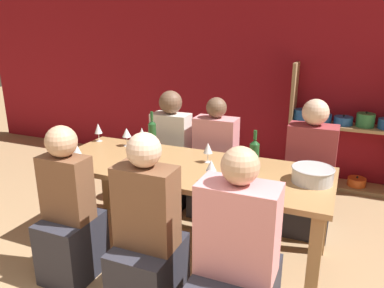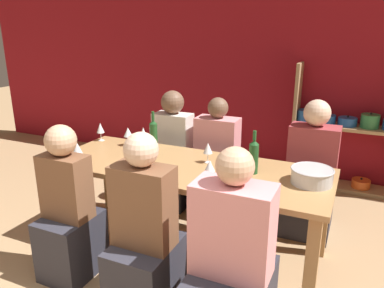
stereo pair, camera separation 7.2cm
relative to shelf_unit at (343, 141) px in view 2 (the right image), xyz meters
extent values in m
cube|color=maroon|center=(-0.93, 0.20, 0.80)|extent=(8.80, 0.06, 2.70)
cube|color=tan|center=(-0.53, 0.00, 0.15)|extent=(0.04, 0.30, 1.39)
cube|color=tan|center=(0.02, 0.00, -0.53)|extent=(1.11, 0.30, 0.04)
cylinder|color=#338447|center=(-0.42, 0.00, -0.44)|extent=(0.17, 0.17, 0.15)
sphere|color=black|center=(-0.42, 0.00, -0.36)|extent=(0.02, 0.02, 0.02)
cylinder|color=silver|center=(-0.20, 0.00, -0.47)|extent=(0.20, 0.20, 0.10)
sphere|color=black|center=(-0.20, 0.00, -0.40)|extent=(0.02, 0.02, 0.02)
cylinder|color=#E0561E|center=(0.25, 0.00, -0.47)|extent=(0.20, 0.20, 0.09)
sphere|color=black|center=(0.25, 0.00, -0.41)|extent=(0.02, 0.02, 0.02)
cube|color=tan|center=(0.02, 0.00, 0.16)|extent=(1.11, 0.30, 0.04)
cylinder|color=#235BAD|center=(-0.42, 0.00, 0.25)|extent=(0.20, 0.20, 0.14)
sphere|color=black|center=(-0.42, 0.00, 0.33)|extent=(0.02, 0.02, 0.02)
cylinder|color=#235BAD|center=(-0.20, 0.00, 0.23)|extent=(0.20, 0.20, 0.10)
sphere|color=black|center=(-0.20, 0.00, 0.29)|extent=(0.02, 0.02, 0.02)
cylinder|color=#235BAD|center=(0.02, 0.00, 0.23)|extent=(0.20, 0.20, 0.09)
sphere|color=black|center=(0.02, 0.00, 0.28)|extent=(0.02, 0.02, 0.02)
cylinder|color=#338447|center=(0.25, 0.00, 0.25)|extent=(0.19, 0.19, 0.15)
sphere|color=black|center=(0.25, 0.00, 0.34)|extent=(0.02, 0.02, 0.02)
cube|color=#AD7F4C|center=(-1.06, -1.83, 0.15)|extent=(2.21, 0.84, 0.04)
cube|color=#AD7F4C|center=(-2.09, -2.17, -0.21)|extent=(0.08, 0.08, 0.69)
cube|color=#AD7F4C|center=(-0.03, -2.17, -0.21)|extent=(0.08, 0.08, 0.69)
cube|color=#AD7F4C|center=(-2.09, -1.49, -0.21)|extent=(0.08, 0.08, 0.69)
cube|color=#AD7F4C|center=(-0.03, -1.49, -0.21)|extent=(0.08, 0.08, 0.69)
cylinder|color=#B7BABC|center=(-0.12, -1.79, 0.23)|extent=(0.28, 0.28, 0.11)
torus|color=#B7BABC|center=(-0.12, -1.79, 0.28)|extent=(0.29, 0.29, 0.01)
cylinder|color=#1E4C23|center=(-1.54, -1.52, 0.28)|extent=(0.07, 0.07, 0.22)
cone|color=#1E4C23|center=(-1.54, -1.52, 0.41)|extent=(0.07, 0.07, 0.03)
cylinder|color=#1E4C23|center=(-1.54, -1.52, 0.46)|extent=(0.03, 0.03, 0.08)
cylinder|color=#1E4C23|center=(-0.54, -1.77, 0.29)|extent=(0.07, 0.07, 0.22)
cone|color=#1E4C23|center=(-0.54, -1.77, 0.41)|extent=(0.07, 0.07, 0.03)
cylinder|color=#1E4C23|center=(-0.54, -1.77, 0.47)|extent=(0.03, 0.03, 0.07)
cylinder|color=#19381E|center=(-1.26, -2.15, 0.27)|extent=(0.07, 0.07, 0.20)
cone|color=#19381E|center=(-1.26, -2.15, 0.39)|extent=(0.07, 0.07, 0.03)
cylinder|color=#19381E|center=(-1.26, -2.15, 0.45)|extent=(0.03, 0.03, 0.09)
cylinder|color=white|center=(-0.77, -2.06, 0.18)|extent=(0.06, 0.06, 0.00)
cylinder|color=white|center=(-0.77, -2.06, 0.22)|extent=(0.01, 0.01, 0.08)
cone|color=white|center=(-0.77, -2.06, 0.30)|extent=(0.07, 0.07, 0.08)
cylinder|color=beige|center=(-0.77, -2.06, 0.28)|extent=(0.04, 0.04, 0.03)
cylinder|color=white|center=(-1.90, -2.11, 0.18)|extent=(0.07, 0.07, 0.00)
cylinder|color=white|center=(-1.90, -2.11, 0.21)|extent=(0.01, 0.01, 0.06)
cone|color=white|center=(-1.90, -2.11, 0.29)|extent=(0.08, 0.08, 0.10)
cylinder|color=maroon|center=(-1.90, -2.11, 0.26)|extent=(0.04, 0.04, 0.04)
cylinder|color=white|center=(-0.93, -1.70, 0.18)|extent=(0.06, 0.06, 0.00)
cylinder|color=white|center=(-0.93, -1.70, 0.22)|extent=(0.01, 0.01, 0.08)
cone|color=white|center=(-0.93, -1.70, 0.30)|extent=(0.07, 0.07, 0.09)
cylinder|color=maroon|center=(-0.93, -1.70, 0.27)|extent=(0.04, 0.04, 0.03)
cylinder|color=white|center=(-2.10, -1.56, 0.18)|extent=(0.06, 0.06, 0.00)
cylinder|color=white|center=(-2.10, -1.56, 0.22)|extent=(0.01, 0.01, 0.07)
cone|color=white|center=(-2.10, -1.56, 0.30)|extent=(0.07, 0.07, 0.10)
cylinder|color=white|center=(-1.77, -1.58, 0.18)|extent=(0.07, 0.07, 0.00)
cylinder|color=white|center=(-1.77, -1.58, 0.22)|extent=(0.01, 0.01, 0.08)
cone|color=white|center=(-1.77, -1.58, 0.30)|extent=(0.08, 0.08, 0.08)
cylinder|color=beige|center=(-1.77, -1.58, 0.28)|extent=(0.05, 0.05, 0.03)
cylinder|color=white|center=(-1.65, -1.52, 0.18)|extent=(0.06, 0.06, 0.00)
cylinder|color=white|center=(-1.65, -1.52, 0.22)|extent=(0.01, 0.01, 0.08)
cone|color=white|center=(-1.65, -1.52, 0.30)|extent=(0.07, 0.07, 0.09)
cylinder|color=beige|center=(-1.65, -1.52, 0.28)|extent=(0.04, 0.04, 0.04)
cube|color=#2D2D38|center=(-1.68, -2.50, -0.32)|extent=(0.34, 0.43, 0.47)
cube|color=brown|center=(-1.68, -2.50, 0.15)|extent=(0.34, 0.19, 0.46)
sphere|color=tan|center=(-1.68, -2.50, 0.49)|extent=(0.22, 0.22, 0.22)
cube|color=#2D2D38|center=(-1.07, -1.13, -0.31)|extent=(0.40, 0.50, 0.47)
cube|color=pink|center=(-1.07, -1.13, 0.16)|extent=(0.40, 0.22, 0.48)
sphere|color=brown|center=(-1.07, -1.13, 0.50)|extent=(0.19, 0.19, 0.19)
cube|color=pink|center=(-0.41, -2.63, 0.18)|extent=(0.43, 0.24, 0.52)
sphere|color=tan|center=(-0.41, -2.63, 0.55)|extent=(0.20, 0.20, 0.20)
cube|color=#2D2D38|center=(-1.54, -1.13, -0.33)|extent=(0.38, 0.47, 0.45)
cube|color=silver|center=(-1.54, -1.13, 0.15)|extent=(0.38, 0.21, 0.50)
sphere|color=brown|center=(-1.54, -1.13, 0.52)|extent=(0.23, 0.23, 0.23)
cube|color=#2D2D38|center=(-1.03, -2.54, -0.33)|extent=(0.38, 0.48, 0.44)
cube|color=brown|center=(-1.03, -2.54, 0.15)|extent=(0.38, 0.21, 0.53)
sphere|color=beige|center=(-1.03, -2.54, 0.52)|extent=(0.21, 0.21, 0.21)
cube|color=#2D2D38|center=(-0.19, -1.12, -0.31)|extent=(0.41, 0.51, 0.49)
cube|color=#99383D|center=(-0.19, -1.12, 0.18)|extent=(0.41, 0.23, 0.49)
sphere|color=beige|center=(-0.19, -1.12, 0.53)|extent=(0.22, 0.22, 0.22)
camera|label=1|loc=(0.05, -4.35, 1.22)|focal=35.00mm
camera|label=2|loc=(0.12, -4.33, 1.22)|focal=35.00mm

